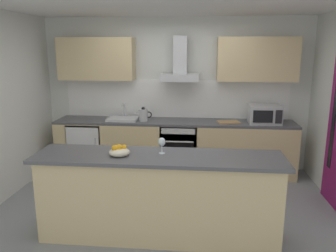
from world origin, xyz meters
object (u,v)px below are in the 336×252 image
(chopping_board, at_px, (229,122))
(sink, at_px, (123,118))
(kettle, at_px, (143,115))
(fruit_bowl, at_px, (119,151))
(refrigerator, at_px, (89,146))
(microwave, at_px, (265,114))
(wine_glass, at_px, (162,142))
(oven, at_px, (179,147))
(range_hood, at_px, (180,67))

(chopping_board, bearing_deg, sink, 178.87)
(kettle, height_order, fruit_bowl, kettle)
(fruit_bowl, distance_m, chopping_board, 2.44)
(refrigerator, bearing_deg, kettle, -1.81)
(chopping_board, bearing_deg, kettle, -179.59)
(sink, relative_size, kettle, 1.73)
(microwave, xyz_separation_m, wine_glass, (-1.44, -1.93, 0.04))
(oven, bearing_deg, kettle, -176.77)
(oven, xyz_separation_m, refrigerator, (-1.58, -0.00, -0.03))
(sink, height_order, chopping_board, sink)
(range_hood, bearing_deg, chopping_board, -10.74)
(range_hood, bearing_deg, microwave, -6.53)
(oven, distance_m, refrigerator, 1.58)
(kettle, distance_m, range_hood, 1.00)
(oven, bearing_deg, fruit_bowl, -103.82)
(chopping_board, bearing_deg, wine_glass, -114.22)
(fruit_bowl, bearing_deg, oven, 76.18)
(kettle, height_order, range_hood, range_hood)
(oven, bearing_deg, refrigerator, -179.90)
(refrigerator, relative_size, fruit_bowl, 3.86)
(range_hood, height_order, chopping_board, range_hood)
(oven, bearing_deg, microwave, -1.16)
(range_hood, bearing_deg, sink, -172.92)
(oven, distance_m, fruit_bowl, 2.21)
(oven, distance_m, wine_glass, 2.06)
(kettle, height_order, wine_glass, wine_glass)
(range_hood, bearing_deg, kettle, -164.71)
(range_hood, relative_size, wine_glass, 4.05)
(refrigerator, distance_m, sink, 0.80)
(oven, relative_size, refrigerator, 0.94)
(oven, xyz_separation_m, wine_glass, (-0.06, -1.96, 0.63))
(oven, relative_size, range_hood, 1.11)
(refrigerator, height_order, wine_glass, wine_glass)
(oven, relative_size, fruit_bowl, 3.64)
(refrigerator, xyz_separation_m, range_hood, (1.58, 0.13, 1.36))
(refrigerator, relative_size, range_hood, 1.18)
(microwave, distance_m, kettle, 1.97)
(kettle, bearing_deg, chopping_board, 0.41)
(kettle, bearing_deg, oven, 3.23)
(fruit_bowl, bearing_deg, kettle, 92.44)
(oven, height_order, range_hood, range_hood)
(range_hood, xyz_separation_m, chopping_board, (0.81, -0.15, -0.88))
(oven, height_order, kettle, kettle)
(range_hood, distance_m, wine_glass, 2.21)
(sink, relative_size, chopping_board, 1.47)
(kettle, bearing_deg, range_hood, 15.29)
(oven, xyz_separation_m, kettle, (-0.60, -0.03, 0.55))
(chopping_board, bearing_deg, microwave, -0.42)
(fruit_bowl, xyz_separation_m, chopping_board, (1.32, 2.05, -0.10))
(microwave, distance_m, wine_glass, 2.41)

